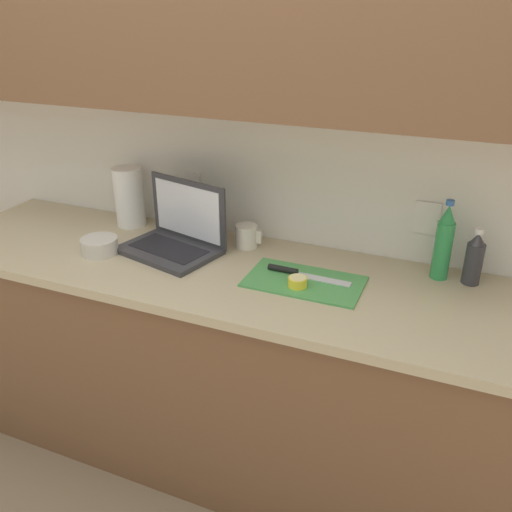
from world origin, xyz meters
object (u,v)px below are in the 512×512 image
bottle_green_soda (444,243)px  measuring_cup (247,236)px  bowl_white (100,246)px  laptop (177,234)px  cutting_board (304,282)px  lemon_half_cut (297,282)px  paper_towel_roll (129,197)px  knife (294,272)px  bottle_oil_tall (474,259)px

bottle_green_soda → measuring_cup: bearing=-178.3°
bottle_green_soda → bowl_white: 1.26m
laptop → cutting_board: bearing=6.3°
cutting_board → bowl_white: 0.81m
lemon_half_cut → bowl_white: size_ratio=0.46×
laptop → lemon_half_cut: bearing=1.2°
laptop → paper_towel_roll: (-0.31, 0.15, 0.06)m
knife → measuring_cup: measuring_cup is taller
knife → lemon_half_cut: (0.04, -0.08, 0.01)m
knife → measuring_cup: bearing=148.1°
measuring_cup → bottle_oil_tall: bearing=1.5°
laptop → measuring_cup: laptop is taller
paper_towel_roll → bottle_green_soda: bearing=-0.1°
measuring_cup → bowl_white: measuring_cup is taller
knife → cutting_board: bearing=-32.4°
lemon_half_cut → paper_towel_roll: size_ratio=0.26×
bowl_white → paper_towel_roll: (-0.05, 0.29, 0.10)m
bowl_white → paper_towel_roll: size_ratio=0.55×
bottle_green_soda → bowl_white: (-1.23, -0.29, -0.10)m
bottle_oil_tall → paper_towel_roll: bearing=179.9°
laptop → bottle_green_soda: (0.97, 0.15, 0.07)m
bottle_green_soda → bottle_oil_tall: size_ratio=1.42×
knife → bottle_oil_tall: (0.58, 0.19, 0.07)m
measuring_cup → paper_towel_roll: paper_towel_roll is taller
laptop → bottle_oil_tall: size_ratio=2.08×
bowl_white → knife: bearing=7.8°
laptop → lemon_half_cut: laptop is taller
lemon_half_cut → paper_towel_roll: bearing=162.4°
measuring_cup → bowl_white: size_ratio=0.76×
bottle_oil_tall → measuring_cup: 0.83m
bottle_oil_tall → measuring_cup: (-0.83, -0.02, -0.05)m
cutting_board → measuring_cup: size_ratio=3.78×
knife → lemon_half_cut: size_ratio=4.65×
cutting_board → paper_towel_roll: (-0.86, 0.22, 0.12)m
cutting_board → paper_towel_roll: bearing=165.5°
paper_towel_roll → knife: bearing=-13.2°
laptop → bottle_green_soda: bottle_green_soda is taller
bowl_white → bottle_green_soda: bearing=13.4°
cutting_board → knife: size_ratio=1.32×
measuring_cup → paper_towel_roll: (-0.55, 0.02, 0.08)m
knife → measuring_cup: (-0.26, 0.17, 0.03)m
cutting_board → bowl_white: (-0.80, -0.07, 0.03)m
cutting_board → bowl_white: bowl_white is taller
lemon_half_cut → bottle_oil_tall: (0.54, 0.27, 0.07)m
laptop → cutting_board: (0.55, -0.07, -0.06)m
cutting_board → bottle_oil_tall: bottle_oil_tall is taller
lemon_half_cut → knife: bearing=115.9°
laptop → bowl_white: laptop is taller
knife → bottle_oil_tall: size_ratio=1.50×
measuring_cup → bowl_white: (-0.50, -0.27, -0.02)m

